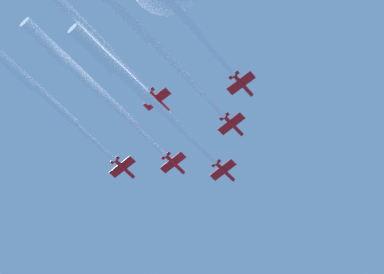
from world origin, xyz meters
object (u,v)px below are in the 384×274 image
(jet_starboard_inner, at_px, (123,14))
(jet_port_mid, at_px, (7,62))
(jet_lead, at_px, (130,82))
(jet_port_inner, at_px, (81,75))

(jet_starboard_inner, bearing_deg, jet_port_mid, -94.98)
(jet_lead, height_order, jet_port_mid, jet_lead)
(jet_starboard_inner, relative_size, jet_port_mid, 0.99)
(jet_port_mid, bearing_deg, jet_lead, 117.74)
(jet_port_mid, bearing_deg, jet_port_inner, 123.57)
(jet_port_inner, bearing_deg, jet_starboard_inner, 51.32)
(jet_port_inner, distance_m, jet_port_mid, 20.26)
(jet_lead, relative_size, jet_starboard_inner, 0.89)
(jet_lead, height_order, jet_port_inner, jet_port_inner)
(jet_port_inner, height_order, jet_port_mid, jet_port_inner)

